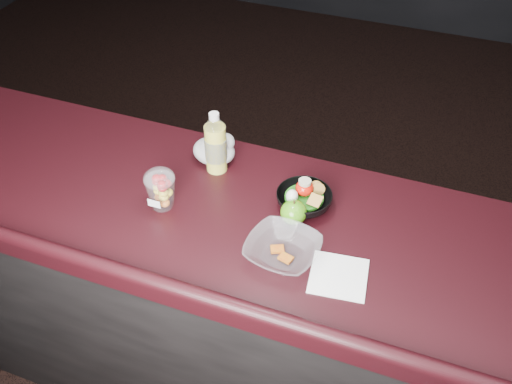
% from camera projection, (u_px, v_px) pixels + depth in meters
% --- Properties ---
extents(room_shell, '(8.00, 8.00, 8.00)m').
position_uv_depth(room_shell, '(164.00, 3.00, 1.06)').
color(room_shell, black).
rests_on(room_shell, ground).
extents(counter, '(4.06, 0.71, 1.02)m').
position_uv_depth(counter, '(239.00, 309.00, 2.15)').
color(counter, black).
rests_on(counter, ground).
extents(lemonade_bottle, '(0.08, 0.08, 0.23)m').
position_uv_depth(lemonade_bottle, '(216.00, 147.00, 1.91)').
color(lemonade_bottle, yellow).
rests_on(lemonade_bottle, counter).
extents(fruit_cup, '(0.10, 0.10, 0.14)m').
position_uv_depth(fruit_cup, '(161.00, 188.00, 1.79)').
color(fruit_cup, white).
rests_on(fruit_cup, counter).
extents(green_apple, '(0.08, 0.08, 0.09)m').
position_uv_depth(green_apple, '(294.00, 212.00, 1.75)').
color(green_apple, '#2A740D').
rests_on(green_apple, counter).
extents(plastic_bag, '(0.15, 0.12, 0.11)m').
position_uv_depth(plastic_bag, '(216.00, 150.00, 1.97)').
color(plastic_bag, silver).
rests_on(plastic_bag, counter).
extents(snack_bowl, '(0.21, 0.21, 0.10)m').
position_uv_depth(snack_bowl, '(304.00, 199.00, 1.81)').
color(snack_bowl, black).
rests_on(snack_bowl, counter).
extents(takeout_bowl, '(0.24, 0.24, 0.05)m').
position_uv_depth(takeout_bowl, '(283.00, 250.00, 1.65)').
color(takeout_bowl, silver).
rests_on(takeout_bowl, counter).
extents(paper_napkin, '(0.18, 0.18, 0.00)m').
position_uv_depth(paper_napkin, '(339.00, 276.00, 1.61)').
color(paper_napkin, white).
rests_on(paper_napkin, counter).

